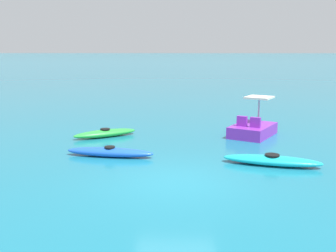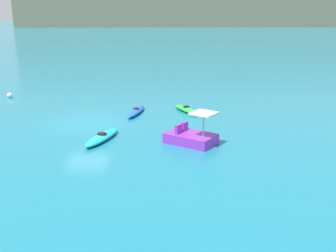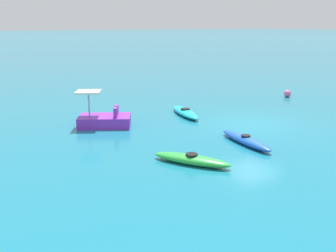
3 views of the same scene
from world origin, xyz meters
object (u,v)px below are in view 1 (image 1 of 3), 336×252
at_px(kayak_green, 105,133).
at_px(pedal_boat_purple, 253,128).
at_px(kayak_cyan, 272,160).
at_px(kayak_blue, 110,152).

relative_size(kayak_green, pedal_boat_purple, 0.98).
bearing_deg(kayak_green, kayak_cyan, -122.81).
height_order(kayak_cyan, pedal_boat_purple, pedal_boat_purple).
distance_m(kayak_cyan, pedal_boat_purple, 4.54).
bearing_deg(kayak_cyan, kayak_green, 57.19).
relative_size(kayak_blue, kayak_cyan, 0.98).
bearing_deg(kayak_green, kayak_blue, -166.39).
distance_m(kayak_cyan, kayak_green, 7.54).
bearing_deg(kayak_blue, kayak_cyan, -98.99).
bearing_deg(pedal_boat_purple, kayak_cyan, 178.15).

